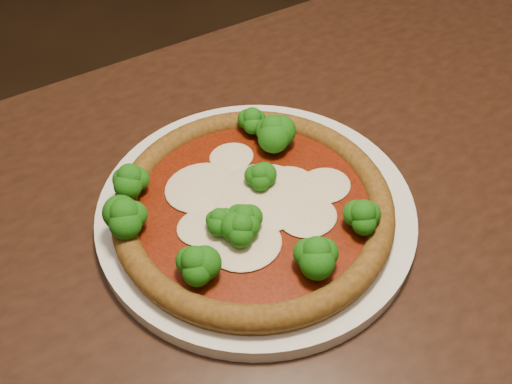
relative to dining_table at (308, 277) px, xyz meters
name	(u,v)px	position (x,y,z in m)	size (l,w,h in m)	color
floor	(269,359)	(0.07, 0.21, -0.66)	(4.00, 4.00, 0.00)	black
dining_table	(308,277)	(0.00, 0.00, 0.00)	(1.40, 0.90, 0.75)	black
plate	(256,211)	(-0.05, 0.04, 0.10)	(0.34, 0.34, 0.02)	silver
pizza	(250,205)	(-0.06, 0.04, 0.13)	(0.30, 0.30, 0.06)	brown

